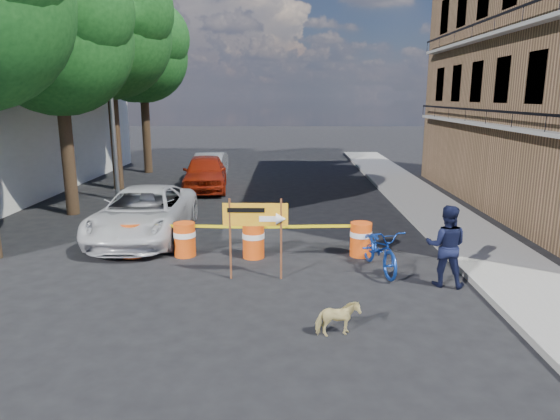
{
  "coord_description": "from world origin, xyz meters",
  "views": [
    {
      "loc": [
        0.85,
        -10.29,
        4.13
      ],
      "look_at": [
        0.68,
        2.06,
        1.3
      ],
      "focal_mm": 32.0,
      "sensor_mm": 36.0,
      "label": 1
    }
  ],
  "objects_px": {
    "barrel_mid_right": "(253,240)",
    "sedan_red": "(205,173)",
    "pedestrian": "(446,246)",
    "dog": "(338,319)",
    "barrel_mid_left": "(185,239)",
    "barrel_far_left": "(132,239)",
    "bicycle": "(381,229)",
    "barrel_far_right": "(361,239)",
    "detour_sign": "(264,221)",
    "suv_white": "(144,213)",
    "sedan_silver": "(210,167)"
  },
  "relations": [
    {
      "from": "detour_sign",
      "to": "sedan_silver",
      "type": "distance_m",
      "value": 14.27
    },
    {
      "from": "barrel_mid_left",
      "to": "detour_sign",
      "type": "bearing_deg",
      "value": -37.61
    },
    {
      "from": "detour_sign",
      "to": "bicycle",
      "type": "xyz_separation_m",
      "value": [
        2.75,
        0.61,
        -0.34
      ]
    },
    {
      "from": "detour_sign",
      "to": "sedan_silver",
      "type": "height_order",
      "value": "detour_sign"
    },
    {
      "from": "barrel_mid_right",
      "to": "sedan_silver",
      "type": "xyz_separation_m",
      "value": [
        -3.0,
        12.28,
        0.2
      ]
    },
    {
      "from": "barrel_far_left",
      "to": "detour_sign",
      "type": "height_order",
      "value": "detour_sign"
    },
    {
      "from": "barrel_far_right",
      "to": "sedan_red",
      "type": "distance_m",
      "value": 10.98
    },
    {
      "from": "barrel_far_left",
      "to": "pedestrian",
      "type": "height_order",
      "value": "pedestrian"
    },
    {
      "from": "barrel_mid_left",
      "to": "bicycle",
      "type": "distance_m",
      "value": 5.07
    },
    {
      "from": "barrel_mid_left",
      "to": "sedan_silver",
      "type": "distance_m",
      "value": 12.24
    },
    {
      "from": "barrel_far_left",
      "to": "barrel_mid_left",
      "type": "xyz_separation_m",
      "value": [
        1.37,
        0.07,
        0.0
      ]
    },
    {
      "from": "pedestrian",
      "to": "barrel_mid_right",
      "type": "bearing_deg",
      "value": -7.19
    },
    {
      "from": "detour_sign",
      "to": "bicycle",
      "type": "height_order",
      "value": "bicycle"
    },
    {
      "from": "barrel_far_right",
      "to": "sedan_red",
      "type": "bearing_deg",
      "value": 120.71
    },
    {
      "from": "barrel_far_left",
      "to": "pedestrian",
      "type": "relative_size",
      "value": 0.49
    },
    {
      "from": "dog",
      "to": "barrel_mid_right",
      "type": "bearing_deg",
      "value": 8.22
    },
    {
      "from": "detour_sign",
      "to": "suv_white",
      "type": "relative_size",
      "value": 0.36
    },
    {
      "from": "detour_sign",
      "to": "suv_white",
      "type": "height_order",
      "value": "detour_sign"
    },
    {
      "from": "pedestrian",
      "to": "sedan_red",
      "type": "bearing_deg",
      "value": -41.81
    },
    {
      "from": "barrel_far_left",
      "to": "pedestrian",
      "type": "xyz_separation_m",
      "value": [
        7.56,
        -1.94,
        0.44
      ]
    },
    {
      "from": "barrel_mid_right",
      "to": "barrel_far_right",
      "type": "height_order",
      "value": "same"
    },
    {
      "from": "detour_sign",
      "to": "bicycle",
      "type": "distance_m",
      "value": 2.84
    },
    {
      "from": "barrel_far_right",
      "to": "bicycle",
      "type": "relative_size",
      "value": 0.43
    },
    {
      "from": "barrel_far_left",
      "to": "suv_white",
      "type": "height_order",
      "value": "suv_white"
    },
    {
      "from": "pedestrian",
      "to": "suv_white",
      "type": "height_order",
      "value": "pedestrian"
    },
    {
      "from": "suv_white",
      "to": "dog",
      "type": "bearing_deg",
      "value": -51.07
    },
    {
      "from": "pedestrian",
      "to": "dog",
      "type": "relative_size",
      "value": 2.4
    },
    {
      "from": "barrel_far_right",
      "to": "barrel_far_left",
      "type": "bearing_deg",
      "value": -178.65
    },
    {
      "from": "barrel_mid_left",
      "to": "sedan_red",
      "type": "height_order",
      "value": "sedan_red"
    },
    {
      "from": "barrel_mid_left",
      "to": "barrel_far_right",
      "type": "bearing_deg",
      "value": 0.92
    },
    {
      "from": "pedestrian",
      "to": "barrel_far_left",
      "type": "bearing_deg",
      "value": 1.92
    },
    {
      "from": "detour_sign",
      "to": "sedan_silver",
      "type": "relative_size",
      "value": 0.46
    },
    {
      "from": "barrel_far_left",
      "to": "sedan_red",
      "type": "bearing_deg",
      "value": 87.63
    },
    {
      "from": "barrel_mid_left",
      "to": "pedestrian",
      "type": "xyz_separation_m",
      "value": [
        6.19,
        -2.0,
        0.44
      ]
    },
    {
      "from": "pedestrian",
      "to": "sedan_silver",
      "type": "height_order",
      "value": "pedestrian"
    },
    {
      "from": "barrel_far_left",
      "to": "barrel_mid_right",
      "type": "distance_m",
      "value": 3.18
    },
    {
      "from": "bicycle",
      "to": "sedan_red",
      "type": "relative_size",
      "value": 0.46
    },
    {
      "from": "barrel_mid_right",
      "to": "sedan_silver",
      "type": "height_order",
      "value": "sedan_silver"
    },
    {
      "from": "suv_white",
      "to": "sedan_silver",
      "type": "xyz_separation_m",
      "value": [
        0.38,
        10.41,
        -0.06
      ]
    },
    {
      "from": "barrel_mid_left",
      "to": "bicycle",
      "type": "xyz_separation_m",
      "value": [
        4.92,
        -1.07,
        0.58
      ]
    },
    {
      "from": "barrel_mid_left",
      "to": "sedan_red",
      "type": "distance_m",
      "value": 9.57
    },
    {
      "from": "barrel_mid_right",
      "to": "sedan_red",
      "type": "distance_m",
      "value": 10.01
    },
    {
      "from": "barrel_mid_left",
      "to": "dog",
      "type": "relative_size",
      "value": 1.18
    },
    {
      "from": "bicycle",
      "to": "pedestrian",
      "type": "bearing_deg",
      "value": -47.7
    },
    {
      "from": "barrel_far_left",
      "to": "bicycle",
      "type": "relative_size",
      "value": 0.43
    },
    {
      "from": "barrel_far_right",
      "to": "sedan_silver",
      "type": "distance_m",
      "value": 13.43
    },
    {
      "from": "bicycle",
      "to": "barrel_far_left",
      "type": "bearing_deg",
      "value": 159.67
    },
    {
      "from": "barrel_far_left",
      "to": "sedan_silver",
      "type": "relative_size",
      "value": 0.22
    },
    {
      "from": "barrel_far_right",
      "to": "pedestrian",
      "type": "distance_m",
      "value": 2.64
    },
    {
      "from": "suv_white",
      "to": "sedan_silver",
      "type": "relative_size",
      "value": 1.29
    }
  ]
}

